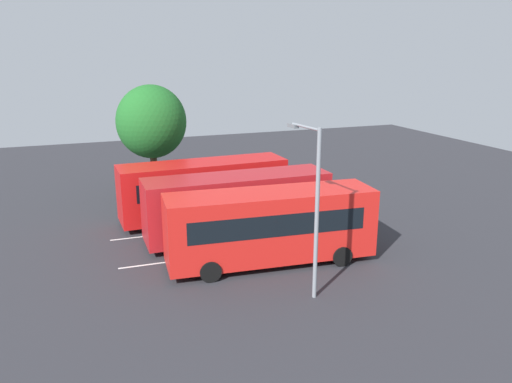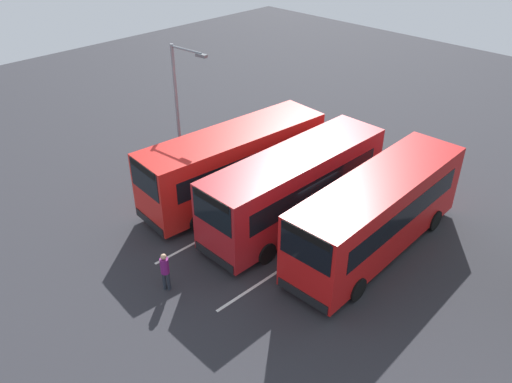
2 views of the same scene
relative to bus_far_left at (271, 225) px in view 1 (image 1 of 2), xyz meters
name	(u,v)px [view 1 (image 1 of 2)]	position (x,y,z in m)	size (l,w,h in m)	color
ground_plane	(238,238)	(-0.41, 3.44, -1.80)	(62.91, 62.91, 0.00)	#2B2B30
bus_far_left	(271,225)	(0.00, 0.00, 0.00)	(9.39, 3.16, 3.30)	red
bus_center_left	(238,205)	(-0.40, 3.35, 0.00)	(9.25, 2.64, 3.30)	#AD191E
bus_center_right	(204,188)	(-1.17, 6.94, 0.00)	(9.28, 2.72, 3.30)	red
pedestrian	(357,209)	(6.19, 2.94, -0.85)	(0.45, 0.45, 1.62)	#232833
street_lamp	(314,201)	(0.30, -3.37, 2.02)	(0.40, 2.20, 6.58)	gray
depot_tree	(151,122)	(-2.90, 12.92, 3.00)	(4.43, 3.98, 7.15)	#4C3823
lane_stripe_outer_left	(250,251)	(-0.41, 1.62, -1.80)	(12.16, 0.12, 0.01)	silver
lane_stripe_inner_left	(227,227)	(-0.41, 5.26, -1.80)	(12.16, 0.12, 0.01)	silver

